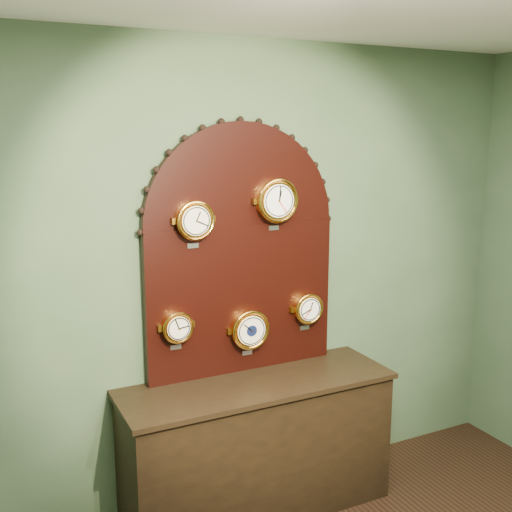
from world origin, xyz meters
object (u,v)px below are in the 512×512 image
display_board (241,242)px  arabic_clock (277,201)px  barometer (250,329)px  shop_counter (257,449)px  roman_clock (194,220)px  hygrometer (177,327)px  tide_clock (308,308)px

display_board → arabic_clock: (0.20, -0.07, 0.24)m
display_board → arabic_clock: 0.32m
arabic_clock → barometer: arabic_clock is taller
display_board → barometer: 0.53m
shop_counter → display_board: bearing=90.0°
shop_counter → roman_clock: 1.43m
shop_counter → hygrometer: (-0.43, 0.15, 0.78)m
display_board → hygrometer: (-0.43, -0.07, -0.44)m
shop_counter → hygrometer: size_ratio=6.76×
roman_clock → arabic_clock: 0.52m
arabic_clock → hygrometer: 0.94m
hygrometer → arabic_clock: bearing=-0.2°
barometer → display_board: bearing=108.1°
roman_clock → hygrometer: size_ratio=1.16×
hygrometer → tide_clock: tide_clock is taller
display_board → barometer: size_ratio=5.18×
shop_counter → hygrometer: hygrometer is taller
roman_clock → tide_clock: 0.96m
hygrometer → roman_clock: bearing=-0.5°
roman_clock → hygrometer: bearing=179.5°
display_board → barometer: display_board is taller
shop_counter → arabic_clock: arabic_clock is taller
arabic_clock → roman_clock: bearing=179.9°
shop_counter → display_board: display_board is taller
display_board → tide_clock: (0.43, -0.07, -0.45)m
roman_clock → arabic_clock: bearing=-0.1°
barometer → tide_clock: size_ratio=1.19×
shop_counter → hygrometer: bearing=160.4°
display_board → tide_clock: 0.62m
roman_clock → tide_clock: (0.74, 0.00, -0.61)m
roman_clock → shop_counter: bearing=-25.9°
hygrometer → barometer: bearing=-0.2°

